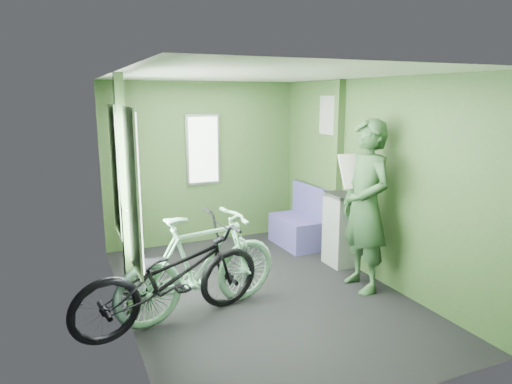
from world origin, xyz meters
TOP-DOWN VIEW (x-y plane):
  - room at (-0.04, 0.04)m, footprint 4.00×4.02m
  - bicycle_black at (-1.03, -0.34)m, footprint 2.00×1.17m
  - bicycle_mint at (-0.73, -0.24)m, footprint 1.81×0.92m
  - passenger at (1.10, -0.34)m, footprint 0.48×0.75m
  - waste_box at (1.26, 0.37)m, footprint 0.27×0.38m
  - bench_seat at (1.14, 1.25)m, footprint 0.48×0.83m

SIDE VIEW (x-z plane):
  - bicycle_black at x=-1.03m, z-range -0.53..0.53m
  - bicycle_mint at x=-0.73m, z-range -0.54..0.54m
  - bench_seat at x=1.14m, z-range -0.18..0.69m
  - waste_box at x=1.26m, z-range 0.00..0.92m
  - passenger at x=1.10m, z-range 0.00..1.87m
  - room at x=-0.04m, z-range 0.28..2.59m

